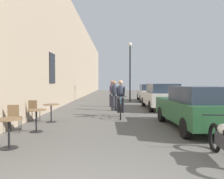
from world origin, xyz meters
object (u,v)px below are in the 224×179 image
object	(u,v)px
cafe_chair_far_toward_street	(34,109)
cafe_table_near	(9,127)
parked_car_second	(161,96)
parked_car_nearest	(195,107)
cafe_chair_mid_toward_street	(14,116)
parked_car_third	(149,92)
cyclist_on_bicycle	(121,100)
pedestrian_near	(114,94)
street_lamp	(130,64)
cafe_table_mid	(36,116)
cafe_table_far	(51,109)
pedestrian_mid	(112,92)

from	to	relation	value
cafe_chair_far_toward_street	cafe_table_near	bearing A→B (deg)	-79.14
cafe_table_near	parked_car_second	bearing A→B (deg)	56.10
parked_car_nearest	cafe_chair_mid_toward_street	bearing A→B (deg)	-175.03
parked_car_second	parked_car_third	world-z (taller)	parked_car_second
cyclist_on_bicycle	pedestrian_near	xyz separation A→B (m)	(-0.29, 2.42, 0.15)
street_lamp	cafe_table_mid	bearing A→B (deg)	-108.94
cafe_table_far	parked_car_second	world-z (taller)	parked_car_second
cafe_table_mid	pedestrian_mid	distance (m)	7.79
cafe_table_mid	parked_car_nearest	bearing A→B (deg)	4.81
cafe_chair_mid_toward_street	cafe_chair_far_toward_street	xyz separation A→B (m)	(-0.02, 1.80, 0.00)
cyclist_on_bicycle	cafe_chair_mid_toward_street	bearing A→B (deg)	-138.25
pedestrian_mid	parked_car_second	bearing A→B (deg)	-23.07
cafe_chair_mid_toward_street	street_lamp	size ratio (longest dim) A/B	0.18
street_lamp	parked_car_third	world-z (taller)	street_lamp
cafe_table_near	cyclist_on_bicycle	bearing A→B (deg)	59.57
cafe_table_mid	cafe_chair_mid_toward_street	size ratio (longest dim) A/B	0.81
cafe_chair_mid_toward_street	pedestrian_near	xyz separation A→B (m)	(3.21, 5.54, 0.45)
cafe_table_far	parked_car_third	bearing A→B (deg)	61.16
parked_car_second	cafe_table_far	bearing A→B (deg)	-140.80
cafe_table_near	cafe_chair_mid_toward_street	bearing A→B (deg)	110.72
parked_car_nearest	parked_car_second	distance (m)	5.71
cafe_chair_far_toward_street	pedestrian_mid	distance (m)	6.48
cafe_table_mid	cafe_table_far	distance (m)	1.80
cyclist_on_bicycle	cafe_table_mid	bearing A→B (deg)	-132.75
cyclist_on_bicycle	parked_car_nearest	world-z (taller)	cyclist_on_bicycle
cyclist_on_bicycle	parked_car_third	size ratio (longest dim) A/B	0.43
cyclist_on_bicycle	parked_car_third	bearing A→B (deg)	73.05
cafe_chair_mid_toward_street	cafe_chair_far_toward_street	size ratio (longest dim) A/B	1.00
cafe_table_near	street_lamp	size ratio (longest dim) A/B	0.15
cyclist_on_bicycle	pedestrian_near	distance (m)	2.44
cafe_table_mid	cafe_chair_far_toward_street	size ratio (longest dim) A/B	0.81
parked_car_second	cafe_table_near	bearing A→B (deg)	-123.90
pedestrian_near	street_lamp	world-z (taller)	street_lamp
cyclist_on_bicycle	pedestrian_mid	size ratio (longest dim) A/B	1.02
street_lamp	parked_car_nearest	world-z (taller)	street_lamp
cyclist_on_bicycle	cafe_table_far	bearing A→B (deg)	-156.28
cyclist_on_bicycle	pedestrian_near	world-z (taller)	cyclist_on_bicycle
pedestrian_near	pedestrian_mid	world-z (taller)	pedestrian_mid
cyclist_on_bicycle	street_lamp	xyz separation A→B (m)	(1.03, 8.18, 2.30)
cafe_chair_far_toward_street	pedestrian_mid	world-z (taller)	pedestrian_mid
cafe_table_mid	pedestrian_mid	bearing A→B (deg)	72.11
cafe_chair_mid_toward_street	cafe_table_near	bearing A→B (deg)	-69.28
cafe_table_far	parked_car_nearest	size ratio (longest dim) A/B	0.17
street_lamp	cyclist_on_bicycle	bearing A→B (deg)	-97.21
cafe_chair_mid_toward_street	pedestrian_near	world-z (taller)	pedestrian_near
pedestrian_near	parked_car_third	size ratio (longest dim) A/B	0.41
cafe_table_mid	street_lamp	xyz separation A→B (m)	(3.85, 11.23, 2.59)
cafe_table_near	parked_car_second	xyz separation A→B (m)	(5.34, 7.95, 0.27)
cafe_chair_mid_toward_street	parked_car_third	size ratio (longest dim) A/B	0.21
parked_car_nearest	parked_car_third	distance (m)	11.38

